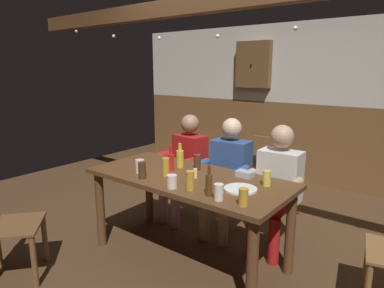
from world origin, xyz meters
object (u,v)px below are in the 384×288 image
(chair_empty_near_right, at_px, (262,172))
(bottle_2, at_px, (180,158))
(person_2, at_px, (277,182))
(pint_glass_3, at_px, (142,170))
(person_0, at_px, (185,163))
(plate_0, at_px, (240,189))
(dining_table, at_px, (188,189))
(pint_glass_7, at_px, (140,166))
(bottle_1, at_px, (171,161))
(chair_empty_far_end, at_px, (0,224))
(condiment_caddy, at_px, (245,174))
(pint_glass_2, at_px, (190,181))
(pint_glass_8, at_px, (172,182))
(pint_glass_6, at_px, (243,197))
(pint_glass_4, at_px, (197,162))
(pint_glass_1, at_px, (267,178))
(person_1, at_px, (227,172))
(bottle_0, at_px, (209,184))
(wall_dart_cabinet, at_px, (253,64))
(pint_glass_0, at_px, (166,167))
(pint_glass_5, at_px, (219,192))
(table_candle, at_px, (195,173))

(chair_empty_near_right, height_order, bottle_2, bottle_2)
(person_2, height_order, pint_glass_3, person_2)
(person_0, xyz_separation_m, plate_0, (1.07, -0.66, 0.13))
(dining_table, bearing_deg, pint_glass_7, -154.68)
(dining_table, relative_size, bottle_1, 7.55)
(chair_empty_far_end, xyz_separation_m, condiment_caddy, (1.39, 1.43, 0.32))
(pint_glass_7, bearing_deg, person_0, 100.34)
(pint_glass_2, bearing_deg, pint_glass_8, -159.67)
(plate_0, distance_m, pint_glass_6, 0.31)
(bottle_1, bearing_deg, pint_glass_4, 43.61)
(person_0, height_order, pint_glass_1, person_0)
(person_0, height_order, person_1, person_1)
(bottle_0, distance_m, wall_dart_cabinet, 3.27)
(bottle_2, height_order, pint_glass_6, bottle_2)
(pint_glass_4, bearing_deg, pint_glass_1, -0.86)
(person_2, height_order, pint_glass_8, person_2)
(wall_dart_cabinet, bearing_deg, pint_glass_0, -76.61)
(person_0, height_order, pint_glass_2, person_0)
(person_2, relative_size, pint_glass_8, 11.30)
(pint_glass_2, xyz_separation_m, pint_glass_3, (-0.49, -0.03, -0.00))
(person_0, height_order, pint_glass_0, person_0)
(pint_glass_4, xyz_separation_m, wall_dart_cabinet, (-0.76, 2.44, 0.89))
(pint_glass_1, distance_m, pint_glass_2, 0.61)
(pint_glass_5, relative_size, pint_glass_7, 0.99)
(dining_table, xyz_separation_m, bottle_0, (0.41, -0.27, 0.20))
(bottle_2, bearing_deg, table_candle, -29.28)
(dining_table, distance_m, bottle_0, 0.53)
(chair_empty_far_end, xyz_separation_m, pint_glass_0, (0.84, 1.04, 0.38))
(table_candle, distance_m, bottle_2, 0.36)
(bottle_0, relative_size, pint_glass_1, 1.89)
(pint_glass_7, bearing_deg, person_2, 41.52)
(table_candle, xyz_separation_m, wall_dart_cabinet, (-0.89, 2.64, 0.92))
(bottle_0, distance_m, pint_glass_3, 0.67)
(bottle_1, bearing_deg, pint_glass_7, -128.34)
(chair_empty_near_right, relative_size, chair_empty_far_end, 1.00)
(table_candle, bearing_deg, chair_empty_near_right, 92.32)
(pint_glass_7, bearing_deg, table_candle, 20.72)
(person_2, height_order, pint_glass_7, person_2)
(chair_empty_far_end, bearing_deg, bottle_2, 100.67)
(person_0, bearing_deg, pint_glass_2, 138.74)
(pint_glass_1, relative_size, pint_glass_5, 1.04)
(chair_empty_far_end, bearing_deg, pint_glass_3, 90.33)
(chair_empty_near_right, relative_size, bottle_1, 3.74)
(person_0, relative_size, pint_glass_7, 10.01)
(person_0, xyz_separation_m, wall_dart_cabinet, (-0.26, 2.00, 1.08))
(plate_0, height_order, pint_glass_8, pint_glass_8)
(chair_empty_near_right, distance_m, plate_0, 1.52)
(condiment_caddy, height_order, pint_glass_1, pint_glass_1)
(chair_empty_far_end, height_order, pint_glass_1, pint_glass_1)
(pint_glass_3, bearing_deg, bottle_1, 83.40)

